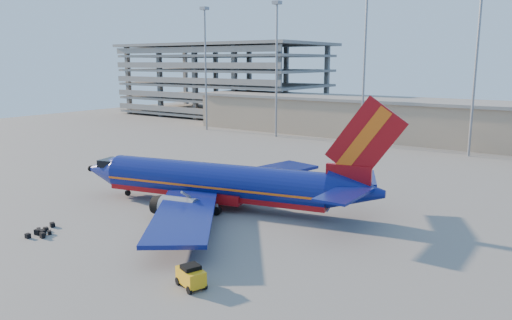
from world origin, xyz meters
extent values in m
plane|color=slate|center=(0.00, 0.00, 0.00)|extent=(220.00, 220.00, 0.00)
cube|color=gray|center=(10.00, 58.00, 4.00)|extent=(120.00, 15.00, 8.00)
cube|color=slate|center=(10.00, 58.00, 8.20)|extent=(122.00, 16.00, 0.60)
cube|color=slate|center=(-62.00, 74.00, 1.00)|extent=(60.00, 30.00, 0.70)
cube|color=slate|center=(-62.00, 74.00, 5.20)|extent=(60.00, 30.00, 0.70)
cube|color=slate|center=(-62.00, 74.00, 9.40)|extent=(60.00, 30.00, 0.70)
cube|color=slate|center=(-62.00, 74.00, 13.60)|extent=(60.00, 30.00, 0.70)
cube|color=slate|center=(-62.00, 74.00, 17.80)|extent=(60.00, 30.00, 0.70)
cube|color=slate|center=(-62.00, 74.00, 21.00)|extent=(62.00, 32.00, 0.80)
cube|color=slate|center=(-62.00, 87.00, 10.50)|extent=(1.20, 1.20, 21.00)
cylinder|color=gray|center=(-45.00, 46.00, 14.00)|extent=(0.44, 0.44, 28.00)
cube|color=gray|center=(-45.00, 46.00, 28.30)|extent=(1.60, 1.60, 0.70)
cylinder|color=gray|center=(-25.00, 46.00, 14.00)|extent=(0.44, 0.44, 28.00)
cube|color=gray|center=(-25.00, 46.00, 28.30)|extent=(1.60, 1.60, 0.70)
cylinder|color=gray|center=(-5.00, 46.00, 14.00)|extent=(0.44, 0.44, 28.00)
cylinder|color=gray|center=(15.00, 46.00, 14.00)|extent=(0.44, 0.44, 28.00)
cylinder|color=navy|center=(-1.39, -3.11, 2.96)|extent=(26.54, 9.79, 4.05)
cube|color=maroon|center=(-1.39, -3.11, 1.92)|extent=(26.37, 9.04, 1.42)
cube|color=#E35D13|center=(-1.39, -3.11, 2.68)|extent=(26.55, 9.83, 0.24)
cone|color=navy|center=(-16.46, -6.53, 2.96)|extent=(5.39, 4.97, 4.05)
cube|color=black|center=(-15.07, -6.22, 4.00)|extent=(3.20, 3.36, 0.88)
cone|color=navy|center=(14.21, 0.44, 3.34)|extent=(6.46, 5.22, 4.05)
cube|color=maroon|center=(13.35, 0.25, 4.82)|extent=(4.62, 1.61, 2.41)
cube|color=maroon|center=(14.85, 0.59, 8.66)|extent=(7.92, 2.13, 8.74)
cube|color=#E35D13|center=(14.63, 0.54, 8.66)|extent=(5.32, 1.64, 6.86)
cube|color=navy|center=(12.95, 3.98, 3.94)|extent=(5.93, 7.74, 0.24)
cube|color=navy|center=(14.61, -3.29, 3.94)|extent=(3.39, 7.06, 0.24)
cube|color=navy|center=(-1.93, 6.66, 1.97)|extent=(8.67, 17.72, 0.38)
cube|color=navy|center=(2.35, -12.14, 1.97)|extent=(14.56, 16.88, 0.38)
cube|color=maroon|center=(-0.86, -2.98, 1.48)|extent=(7.36, 5.63, 1.10)
cylinder|color=gray|center=(-3.94, 2.16, 1.26)|extent=(4.36, 3.12, 2.30)
cylinder|color=gray|center=(-1.41, -8.95, 1.26)|extent=(4.36, 3.12, 2.30)
cylinder|color=gray|center=(-13.14, -5.78, 0.60)|extent=(0.31, 0.31, 1.21)
cylinder|color=black|center=(-13.14, -5.78, 0.35)|extent=(0.74, 0.42, 0.70)
cylinder|color=black|center=(-0.42, 0.04, 0.46)|extent=(1.03, 0.79, 0.92)
cylinder|color=black|center=(0.84, -5.52, 0.46)|extent=(1.03, 0.79, 0.92)
cube|color=gold|center=(10.50, -20.15, 0.84)|extent=(2.69, 2.08, 1.13)
cube|color=black|center=(10.50, -20.15, 1.52)|extent=(1.48, 1.55, 0.39)
cylinder|color=black|center=(9.87, -19.26, 0.29)|extent=(0.62, 0.39, 0.59)
cylinder|color=black|center=(9.44, -20.42, 0.29)|extent=(0.62, 0.39, 0.59)
cylinder|color=black|center=(11.56, -19.88, 0.29)|extent=(0.62, 0.39, 0.59)
cylinder|color=black|center=(11.13, -21.04, 0.29)|extent=(0.62, 0.39, 0.59)
cube|color=black|center=(-9.74, -19.72, 0.20)|extent=(0.63, 0.56, 0.40)
cube|color=black|center=(-8.99, -21.28, 0.22)|extent=(0.48, 0.40, 0.45)
cube|color=black|center=(-7.93, -20.46, 0.26)|extent=(0.57, 0.43, 0.51)
cube|color=black|center=(-9.08, -20.23, 0.26)|extent=(0.65, 0.50, 0.53)
cube|color=black|center=(-8.30, -19.50, 0.18)|extent=(0.61, 0.51, 0.36)
cube|color=black|center=(-8.61, -20.05, 0.27)|extent=(0.67, 0.46, 0.53)
cube|color=black|center=(-10.04, -18.06, 0.22)|extent=(0.67, 0.57, 0.44)
cube|color=black|center=(-9.44, -19.16, 0.18)|extent=(0.58, 0.52, 0.36)
camera|label=1|loc=(33.95, -45.16, 16.20)|focal=35.00mm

